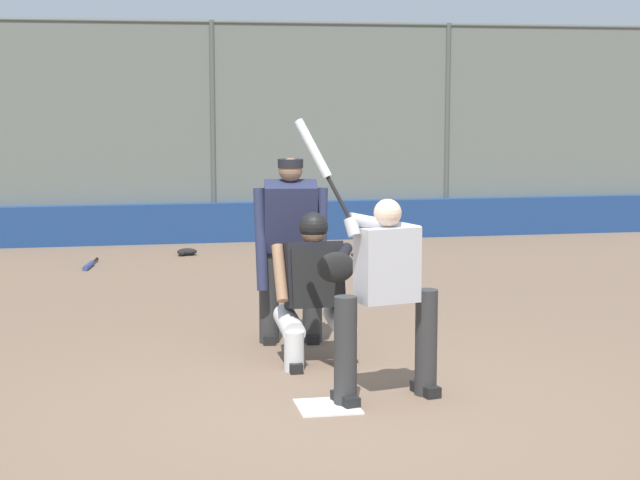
# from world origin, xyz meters

# --- Properties ---
(ground_plane) EXTENTS (160.00, 160.00, 0.00)m
(ground_plane) POSITION_xyz_m (0.00, 0.00, 0.00)
(ground_plane) COLOR #7A604C
(home_plate_marker) EXTENTS (0.43, 0.43, 0.01)m
(home_plate_marker) POSITION_xyz_m (0.00, 0.00, 0.01)
(home_plate_marker) COLOR white
(home_plate_marker) RESTS_ON ground_plane
(backstop_fence) EXTENTS (14.49, 0.08, 3.26)m
(backstop_fence) POSITION_xyz_m (0.00, -8.72, 1.72)
(backstop_fence) COLOR #515651
(backstop_fence) RESTS_ON ground_plane
(padding_wall) EXTENTS (14.12, 0.18, 0.58)m
(padding_wall) POSITION_xyz_m (0.00, -8.62, 0.29)
(padding_wall) COLOR navy
(padding_wall) RESTS_ON ground_plane
(bleachers_beyond) EXTENTS (10.09, 3.05, 1.80)m
(bleachers_beyond) POSITION_xyz_m (0.01, -11.57, 0.59)
(bleachers_beyond) COLOR slate
(bleachers_beyond) RESTS_ON ground_plane
(batter_at_plate) EXTENTS (1.03, 0.55, 2.01)m
(batter_at_plate) POSITION_xyz_m (-0.44, -0.12, 0.79)
(batter_at_plate) COLOR #333333
(batter_at_plate) RESTS_ON ground_plane
(catcher_behind_plate) EXTENTS (0.65, 0.76, 1.24)m
(catcher_behind_plate) POSITION_xyz_m (-0.14, -1.22, 0.64)
(catcher_behind_plate) COLOR silver
(catcher_behind_plate) RESTS_ON ground_plane
(umpire_home) EXTENTS (0.66, 0.45, 1.64)m
(umpire_home) POSITION_xyz_m (-0.06, -1.98, 0.88)
(umpire_home) COLOR #333333
(umpire_home) RESTS_ON ground_plane
(spare_bat_near_backstop) EXTENTS (0.19, 0.80, 0.07)m
(spare_bat_near_backstop) POSITION_xyz_m (1.78, -6.57, 0.03)
(spare_bat_near_backstop) COLOR black
(spare_bat_near_backstop) RESTS_ON ground_plane
(spare_bat_by_padding) EXTENTS (0.85, 0.34, 0.07)m
(spare_bat_by_padding) POSITION_xyz_m (-2.21, -6.98, 0.03)
(spare_bat_by_padding) COLOR black
(spare_bat_by_padding) RESTS_ON ground_plane
(fielding_glove_on_dirt) EXTENTS (0.27, 0.21, 0.10)m
(fielding_glove_on_dirt) POSITION_xyz_m (0.50, -7.37, 0.05)
(fielding_glove_on_dirt) COLOR black
(fielding_glove_on_dirt) RESTS_ON ground_plane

